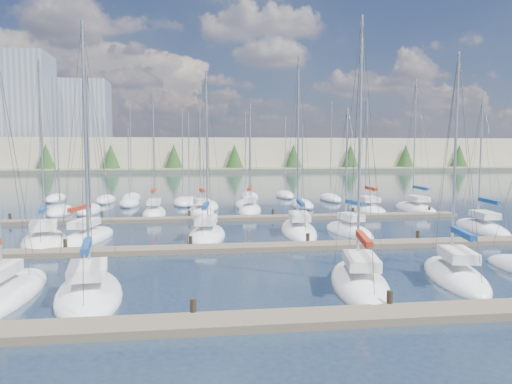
{
  "coord_description": "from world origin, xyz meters",
  "views": [
    {
      "loc": [
        -4.17,
        -16.13,
        6.64
      ],
      "look_at": [
        0.0,
        14.0,
        4.0
      ],
      "focal_mm": 35.0,
      "sensor_mm": 36.0,
      "label": 1
    }
  ],
  "objects": [
    {
      "name": "ground",
      "position": [
        0.0,
        60.0,
        0.0
      ],
      "size": [
        400.0,
        400.0,
        0.0
      ],
      "primitive_type": "plane",
      "color": "#212F42",
      "rests_on": "ground"
    },
    {
      "name": "dock_near",
      "position": [
        0.0,
        2.01,
        0.15
      ],
      "size": [
        44.0,
        1.93,
        1.1
      ],
      "color": "#6B5E4C",
      "rests_on": "ground"
    },
    {
      "name": "dock_mid",
      "position": [
        0.0,
        16.01,
        0.15
      ],
      "size": [
        44.0,
        1.93,
        1.1
      ],
      "color": "#6B5E4C",
      "rests_on": "ground"
    },
    {
      "name": "dock_far",
      "position": [
        0.0,
        30.01,
        0.15
      ],
      "size": [
        44.0,
        1.93,
        1.1
      ],
      "color": "#6B5E4C",
      "rests_on": "ground"
    },
    {
      "name": "sailboat_j",
      "position": [
        -2.76,
        21.06,
        0.18
      ],
      "size": [
        3.68,
        8.06,
        13.16
      ],
      "rotation": [
        0.0,
        0.0,
        -0.13
      ],
      "color": "white",
      "rests_on": "ground"
    },
    {
      "name": "sailboat_i",
      "position": [
        -11.39,
        20.81,
        0.19
      ],
      "size": [
        4.13,
        8.34,
        13.23
      ],
      "rotation": [
        0.0,
        0.0,
        -0.24
      ],
      "color": "white",
      "rests_on": "ground"
    },
    {
      "name": "sailboat_p",
      "position": [
        2.39,
        35.9,
        0.19
      ],
      "size": [
        3.58,
        7.34,
        12.18
      ],
      "rotation": [
        0.0,
        0.0,
        -0.18
      ],
      "color": "white",
      "rests_on": "ground"
    },
    {
      "name": "sailboat_d",
      "position": [
        4.04,
        6.63,
        0.18
      ],
      "size": [
        4.21,
        8.77,
        13.75
      ],
      "rotation": [
        0.0,
        0.0,
        -0.2
      ],
      "color": "white",
      "rests_on": "ground"
    },
    {
      "name": "sailboat_q",
      "position": [
        14.86,
        34.6,
        0.17
      ],
      "size": [
        3.7,
        9.04,
        12.73
      ],
      "rotation": [
        0.0,
        0.0,
        -0.07
      ],
      "color": "white",
      "rests_on": "ground"
    },
    {
      "name": "sailboat_l",
      "position": [
        8.39,
        21.3,
        0.18
      ],
      "size": [
        3.23,
        7.01,
        10.6
      ],
      "rotation": [
        0.0,
        0.0,
        0.16
      ],
      "color": "white",
      "rests_on": "ground"
    },
    {
      "name": "sailboat_m",
      "position": [
        19.58,
        21.16,
        0.17
      ],
      "size": [
        3.4,
        8.36,
        11.46
      ],
      "rotation": [
        0.0,
        0.0,
        -0.11
      ],
      "color": "white",
      "rests_on": "ground"
    },
    {
      "name": "sailboat_k",
      "position": [
        4.59,
        22.4,
        0.19
      ],
      "size": [
        3.82,
        10.07,
        14.71
      ],
      "rotation": [
        0.0,
        0.0,
        -0.12
      ],
      "color": "white",
      "rests_on": "ground"
    },
    {
      "name": "sailboat_o",
      "position": [
        -2.79,
        34.46,
        0.19
      ],
      "size": [
        3.2,
        7.36,
        13.55
      ],
      "rotation": [
        0.0,
        0.0,
        0.08
      ],
      "color": "white",
      "rests_on": "ground"
    },
    {
      "name": "sailboat_c",
      "position": [
        -8.58,
        6.5,
        0.18
      ],
      "size": [
        3.91,
        8.08,
        13.02
      ],
      "rotation": [
        0.0,
        0.0,
        0.13
      ],
      "color": "white",
      "rests_on": "ground"
    },
    {
      "name": "sailboat_e",
      "position": [
        9.34,
        7.23,
        0.19
      ],
      "size": [
        4.02,
        7.96,
        12.28
      ],
      "rotation": [
        0.0,
        0.0,
        -0.22
      ],
      "color": "white",
      "rests_on": "ground"
    },
    {
      "name": "sailboat_r",
      "position": [
        20.28,
        34.52,
        0.19
      ],
      "size": [
        3.03,
        9.24,
        14.8
      ],
      "rotation": [
        0.0,
        0.0,
        -0.04
      ],
      "color": "white",
      "rests_on": "ground"
    },
    {
      "name": "sailboat_h",
      "position": [
        -14.17,
        20.18,
        0.18
      ],
      "size": [
        4.7,
        8.56,
        13.58
      ],
      "rotation": [
        0.0,
        0.0,
        0.21
      ],
      "color": "white",
      "rests_on": "ground"
    },
    {
      "name": "sailboat_n",
      "position": [
        -7.5,
        34.73,
        0.2
      ],
      "size": [
        2.33,
        7.43,
        13.49
      ],
      "rotation": [
        0.0,
        0.0,
        -0.01
      ],
      "color": "white",
      "rests_on": "ground"
    },
    {
      "name": "distant_boats",
      "position": [
        -4.34,
        43.76,
        0.29
      ],
      "size": [
        36.93,
        20.75,
        13.3
      ],
      "color": "#9EA0A5",
      "rests_on": "ground"
    },
    {
      "name": "shoreline",
      "position": [
        -13.29,
        149.77,
        7.44
      ],
      "size": [
        400.0,
        60.0,
        38.0
      ],
      "color": "#666B51",
      "rests_on": "ground"
    }
  ]
}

